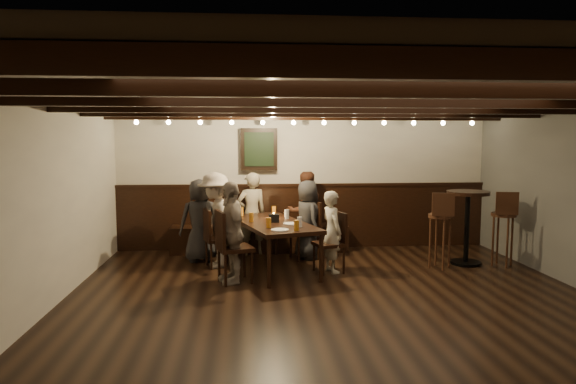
{
  "coord_description": "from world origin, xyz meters",
  "views": [
    {
      "loc": [
        -1.04,
        -5.47,
        1.94
      ],
      "look_at": [
        -0.47,
        1.3,
        1.22
      ],
      "focal_mm": 32.0,
      "sensor_mm": 36.0,
      "label": 1
    }
  ],
  "objects": [
    {
      "name": "pint_f",
      "position": [
        -0.29,
        1.51,
        0.78
      ],
      "size": [
        0.07,
        0.07,
        0.14
      ],
      "primitive_type": "cylinder",
      "color": "silver",
      "rests_on": "dining_table"
    },
    {
      "name": "person_left_far",
      "position": [
        -1.23,
        1.34,
        0.69
      ],
      "size": [
        0.55,
        0.87,
        1.37
      ],
      "primitive_type": "imported",
      "rotation": [
        0.0,
        0.0,
        -1.28
      ],
      "color": "#A09080",
      "rests_on": "floor"
    },
    {
      "name": "pint_e",
      "position": [
        -0.72,
        1.49,
        0.78
      ],
      "size": [
        0.07,
        0.07,
        0.14
      ],
      "primitive_type": "cylinder",
      "color": "#BF7219",
      "rests_on": "dining_table"
    },
    {
      "name": "person_left_near",
      "position": [
        -1.49,
        2.2,
        0.72
      ],
      "size": [
        0.77,
        1.04,
        1.43
      ],
      "primitive_type": "imported",
      "rotation": [
        0.0,
        0.0,
        -1.28
      ],
      "color": "#AB9E91",
      "rests_on": "floor"
    },
    {
      "name": "chair_right_near",
      "position": [
        -0.08,
        2.61,
        0.28
      ],
      "size": [
        0.52,
        0.52,
        0.93
      ],
      "rotation": [
        0.0,
        0.0,
        1.86
      ],
      "color": "black",
      "rests_on": "floor"
    },
    {
      "name": "pint_b",
      "position": [
        -0.59,
        2.67,
        0.78
      ],
      "size": [
        0.07,
        0.07,
        0.14
      ],
      "primitive_type": "cylinder",
      "color": "#BF7219",
      "rests_on": "dining_table"
    },
    {
      "name": "chair_right_far",
      "position": [
        0.18,
        1.75,
        0.27
      ],
      "size": [
        0.5,
        0.5,
        0.87
      ],
      "rotation": [
        0.0,
        0.0,
        1.86
      ],
      "color": "black",
      "rests_on": "floor"
    },
    {
      "name": "plate_near",
      "position": [
        -0.59,
        1.27,
        0.72
      ],
      "size": [
        0.24,
        0.24,
        0.01
      ],
      "primitive_type": "cylinder",
      "color": "white",
      "rests_on": "dining_table"
    },
    {
      "name": "plate_far",
      "position": [
        -0.38,
        1.74,
        0.72
      ],
      "size": [
        0.24,
        0.24,
        0.01
      ],
      "primitive_type": "cylinder",
      "color": "white",
      "rests_on": "dining_table"
    },
    {
      "name": "pint_d",
      "position": [
        -0.41,
        2.26,
        0.78
      ],
      "size": [
        0.07,
        0.07,
        0.14
      ],
      "primitive_type": "cylinder",
      "color": "silver",
      "rests_on": "dining_table"
    },
    {
      "name": "condiment_caddy",
      "position": [
        -0.63,
        1.93,
        0.77
      ],
      "size": [
        0.15,
        0.1,
        0.12
      ],
      "primitive_type": "cube",
      "color": "black",
      "rests_on": "dining_table"
    },
    {
      "name": "person_bench_right",
      "position": [
        -0.03,
        3.1,
        0.69
      ],
      "size": [
        0.79,
        0.69,
        1.38
      ],
      "primitive_type": "imported",
      "rotation": [
        0.0,
        0.0,
        3.43
      ],
      "color": "#4E291B",
      "rests_on": "floor"
    },
    {
      "name": "bar_stool_right",
      "position": [
        2.85,
        1.89,
        0.43
      ],
      "size": [
        0.38,
        0.4,
        1.15
      ],
      "rotation": [
        0.0,
        0.0,
        -0.24
      ],
      "color": "#311B0F",
      "rests_on": "floor"
    },
    {
      "name": "pint_c",
      "position": [
        -0.96,
        1.99,
        0.78
      ],
      "size": [
        0.07,
        0.07,
        0.14
      ],
      "primitive_type": "cylinder",
      "color": "#BF7219",
      "rests_on": "dining_table"
    },
    {
      "name": "person_right_near",
      "position": [
        -0.05,
        2.62,
        0.64
      ],
      "size": [
        0.56,
        0.71,
        1.27
      ],
      "primitive_type": "imported",
      "rotation": [
        0.0,
        0.0,
        1.86
      ],
      "color": "#29292B",
      "rests_on": "floor"
    },
    {
      "name": "chair_left_near",
      "position": [
        -1.46,
        2.21,
        0.27
      ],
      "size": [
        0.5,
        0.5,
        0.88
      ],
      "rotation": [
        0.0,
        0.0,
        -1.28
      ],
      "color": "black",
      "rests_on": "floor"
    },
    {
      "name": "candle",
      "position": [
        -0.61,
        2.3,
        0.74
      ],
      "size": [
        0.05,
        0.05,
        0.05
      ],
      "primitive_type": "cylinder",
      "color": "beige",
      "rests_on": "dining_table"
    },
    {
      "name": "high_top_table",
      "position": [
        2.35,
        2.05,
        0.75
      ],
      "size": [
        0.64,
        0.64,
        1.13
      ],
      "color": "black",
      "rests_on": "floor"
    },
    {
      "name": "dining_table",
      "position": [
        -0.64,
        1.98,
        0.65
      ],
      "size": [
        1.36,
        2.07,
        0.71
      ],
      "rotation": [
        0.0,
        0.0,
        0.29
      ],
      "color": "black",
      "rests_on": "floor"
    },
    {
      "name": "person_bench_centre",
      "position": [
        -0.94,
        2.99,
        0.69
      ],
      "size": [
        0.57,
        0.46,
        1.38
      ],
      "primitive_type": "imported",
      "rotation": [
        0.0,
        0.0,
        3.43
      ],
      "color": "gray",
      "rests_on": "floor"
    },
    {
      "name": "room",
      "position": [
        -0.29,
        2.21,
        1.07
      ],
      "size": [
        7.0,
        7.0,
        7.0
      ],
      "color": "black",
      "rests_on": "ground"
    },
    {
      "name": "pint_g",
      "position": [
        -0.37,
        1.23,
        0.78
      ],
      "size": [
        0.07,
        0.07,
        0.14
      ],
      "primitive_type": "cylinder",
      "color": "#BF7219",
      "rests_on": "dining_table"
    },
    {
      "name": "pint_a",
      "position": [
        -1.11,
        2.57,
        0.78
      ],
      "size": [
        0.07,
        0.07,
        0.14
      ],
      "primitive_type": "cylinder",
      "color": "#BF7219",
      "rests_on": "dining_table"
    },
    {
      "name": "bar_stool_left",
      "position": [
        1.85,
        1.84,
        0.43
      ],
      "size": [
        0.37,
        0.39,
        1.15
      ],
      "rotation": [
        0.0,
        0.0,
        -0.18
      ],
      "color": "#311B0F",
      "rests_on": "floor"
    },
    {
      "name": "person_bench_left",
      "position": [
        -1.76,
        2.59,
        0.65
      ],
      "size": [
        0.73,
        0.58,
        1.31
      ],
      "primitive_type": "imported",
      "rotation": [
        0.0,
        0.0,
        3.43
      ],
      "color": "#29282B",
      "rests_on": "floor"
    },
    {
      "name": "chair_left_far",
      "position": [
        -1.2,
        1.34,
        0.3
      ],
      "size": [
        0.55,
        0.55,
        0.98
      ],
      "rotation": [
        0.0,
        0.0,
        -1.28
      ],
      "color": "black",
      "rests_on": "floor"
    },
    {
      "name": "person_right_far",
      "position": [
        0.21,
        1.76,
        0.59
      ],
      "size": [
        0.4,
        0.5,
        1.19
      ],
      "primitive_type": "imported",
      "rotation": [
        0.0,
        0.0,
        1.86
      ],
      "color": "#BAB49D",
      "rests_on": "floor"
    }
  ]
}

